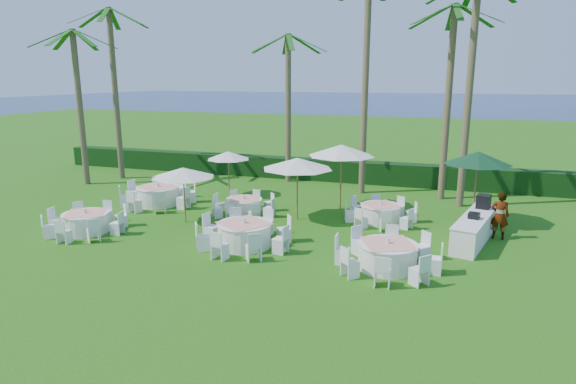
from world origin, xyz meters
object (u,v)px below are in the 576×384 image
Objects in this scene: banquet_table_e at (244,206)px; buffet_table at (475,227)px; banquet_table_a at (86,222)px; umbrella_b at (297,163)px; banquet_table_b at (244,234)px; umbrella_d at (341,150)px; umbrella_a at (183,173)px; banquet_table_c at (387,255)px; banquet_table_d at (158,195)px; staff_person at (500,215)px; umbrella_green at (478,158)px; banquet_table_f at (381,213)px; umbrella_c at (228,155)px.

banquet_table_e is 9.40m from buffet_table.
banquet_table_a is 8.56m from umbrella_b.
banquet_table_b is 0.80× the size of buffet_table.
umbrella_d reaches higher than banquet_table_e.
umbrella_b is at bearing 22.94° from umbrella_a.
banquet_table_e is at bearing 147.54° from banquet_table_c.
banquet_table_c is 0.94× the size of banquet_table_d.
banquet_table_d is 3.71m from umbrella_a.
buffet_table is (5.59, -2.80, -2.15)m from umbrella_d.
banquet_table_d is at bearing 141.45° from umbrella_a.
staff_person is (14.65, -0.33, 0.43)m from banquet_table_d.
umbrella_green is (6.96, 1.63, 0.33)m from umbrella_b.
banquet_table_a is 4.45m from banquet_table_d.
banquet_table_d is at bearing -177.52° from banquet_table_f.
umbrella_b is 1.65× the size of staff_person.
banquet_table_c is 5.00m from banquet_table_f.
banquet_table_a is 0.72× the size of buffet_table.
umbrella_a is at bearing -162.99° from umbrella_green.
umbrella_c reaches higher than banquet_table_d.
umbrella_d reaches higher than banquet_table_a.
umbrella_b is at bearing -121.37° from umbrella_d.
banquet_table_f is 1.14× the size of umbrella_a.
umbrella_c is (-8.69, 7.09, 1.62)m from banquet_table_c.
umbrella_a is 0.60× the size of buffet_table.
banquet_table_f is (10.24, 0.44, -0.07)m from banquet_table_d.
umbrella_c is (2.75, 7.04, 1.65)m from banquet_table_a.
banquet_table_d reaches higher than banquet_table_e.
umbrella_a is 6.93m from umbrella_d.
buffet_table is at bearing -3.55° from banquet_table_d.
banquet_table_d is at bearing 177.68° from umbrella_b.
banquet_table_b is at bearing -28.85° from umbrella_a.
banquet_table_a is at bearing -155.27° from banquet_table_f.
buffet_table is at bearing 6.23° from umbrella_a.
staff_person is (3.55, 4.15, 0.46)m from banquet_table_c.
umbrella_a reaches higher than banquet_table_f.
banquet_table_e is 1.09× the size of umbrella_a.
buffet_table is (2.72, 3.63, 0.09)m from banquet_table_c.
banquet_table_a is 6.43m from banquet_table_b.
banquet_table_c reaches higher than banquet_table_a.
staff_person is (14.99, 4.10, 0.49)m from banquet_table_a.
banquet_table_a is 1.20× the size of umbrella_a.
banquet_table_f is 4.37m from umbrella_green.
umbrella_d reaches higher than banquet_table_c.
banquet_table_c is (5.03, -0.50, -0.01)m from banquet_table_b.
banquet_table_d is at bearing -174.42° from umbrella_green.
banquet_table_d is at bearing 176.79° from banquet_table_e.
umbrella_b is 7.92m from staff_person.
buffet_table is at bearing 21.97° from banquet_table_b.
banquet_table_a is at bearing -111.35° from umbrella_c.
umbrella_b is at bearing 175.23° from buffet_table.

